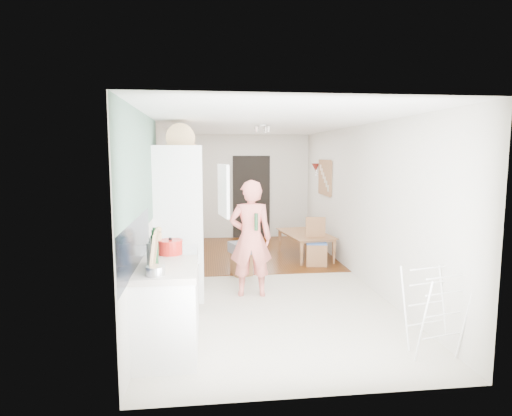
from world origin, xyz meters
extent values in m
cube|color=beige|center=(0.00, 0.00, 0.00)|extent=(3.20, 7.00, 0.01)
cube|color=#5D2C0C|center=(0.00, 1.85, 0.01)|extent=(3.20, 3.30, 0.01)
cube|color=slate|center=(-1.59, -2.00, 1.85)|extent=(0.02, 3.00, 1.30)
cube|color=black|center=(-1.59, -2.55, 1.15)|extent=(0.02, 1.90, 0.50)
cube|color=black|center=(0.20, 3.48, 1.00)|extent=(0.90, 0.04, 2.00)
cube|color=white|center=(-1.30, -2.55, 0.43)|extent=(0.60, 0.90, 0.86)
cube|color=beige|center=(-1.30, -2.55, 0.89)|extent=(0.62, 0.92, 0.06)
cube|color=white|center=(-1.30, -1.80, 0.44)|extent=(0.60, 0.60, 0.88)
cube|color=silver|center=(-1.30, -1.80, 0.90)|extent=(0.60, 0.60, 0.04)
cube|color=white|center=(-1.27, -0.78, 1.07)|extent=(0.66, 0.66, 2.15)
cube|color=white|center=(-0.66, -1.08, 1.55)|extent=(0.14, 0.56, 0.70)
cube|color=white|center=(-0.96, -0.78, 1.55)|extent=(0.02, 0.52, 0.66)
cube|color=tan|center=(1.58, 1.90, 1.55)|extent=(0.03, 0.90, 0.70)
cube|color=#8D5F3E|center=(1.57, 1.90, 1.55)|extent=(0.00, 0.94, 0.74)
cone|color=maroon|center=(1.54, 2.55, 1.75)|extent=(0.18, 0.18, 0.16)
imported|color=#E37265|center=(-0.27, -0.81, 0.99)|extent=(0.75, 0.53, 1.98)
imported|color=#8D5F3E|center=(1.07, 1.33, 0.21)|extent=(0.83, 1.27, 0.42)
cube|color=slate|center=(-0.29, 0.25, 0.47)|extent=(0.51, 0.51, 0.18)
cylinder|color=red|center=(-1.30, -2.02, 1.00)|extent=(0.32, 0.32, 0.16)
cylinder|color=silver|center=(-1.36, -2.87, 0.96)|extent=(0.22, 0.22, 0.09)
cylinder|color=#173F20|center=(-0.21, -0.99, 1.10)|extent=(0.05, 0.05, 0.24)
cylinder|color=#173F20|center=(-1.42, -2.44, 1.07)|extent=(0.08, 0.08, 0.30)
cylinder|color=#173F20|center=(-1.44, -2.37, 1.06)|extent=(0.08, 0.08, 0.27)
cylinder|color=silver|center=(-1.46, -2.44, 1.03)|extent=(0.10, 0.10, 0.22)
cylinder|color=tan|center=(-1.45, -2.03, 1.03)|extent=(0.06, 0.06, 0.21)
cylinder|color=tan|center=(-1.42, -2.02, 1.04)|extent=(0.07, 0.07, 0.25)
camera|label=1|loc=(-0.89, -6.79, 2.03)|focal=30.00mm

